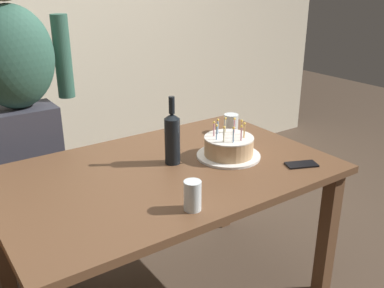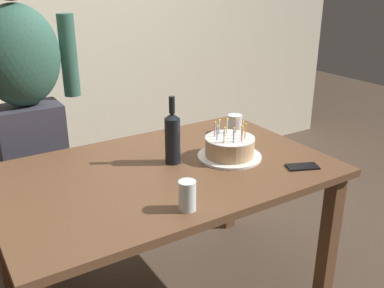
{
  "view_description": "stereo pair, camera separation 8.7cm",
  "coord_description": "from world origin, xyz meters",
  "px_view_note": "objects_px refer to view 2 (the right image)",
  "views": [
    {
      "loc": [
        -0.92,
        -1.54,
        1.56
      ],
      "look_at": [
        0.13,
        -0.02,
        0.84
      ],
      "focal_mm": 40.5,
      "sensor_mm": 36.0,
      "label": 1
    },
    {
      "loc": [
        -0.85,
        -1.59,
        1.56
      ],
      "look_at": [
        0.13,
        -0.02,
        0.84
      ],
      "focal_mm": 40.5,
      "sensor_mm": 36.0,
      "label": 2
    }
  ],
  "objects_px": {
    "wine_bottle": "(172,137)",
    "water_glass_near": "(235,124)",
    "person_man_bearded": "(28,114)",
    "birthday_cake": "(230,148)",
    "cell_phone": "(302,167)",
    "water_glass_far": "(187,196)"
  },
  "relations": [
    {
      "from": "birthday_cake",
      "to": "person_man_bearded",
      "type": "height_order",
      "value": "person_man_bearded"
    },
    {
      "from": "water_glass_near",
      "to": "wine_bottle",
      "type": "relative_size",
      "value": 0.32
    },
    {
      "from": "wine_bottle",
      "to": "water_glass_near",
      "type": "bearing_deg",
      "value": 19.33
    },
    {
      "from": "person_man_bearded",
      "to": "water_glass_near",
      "type": "bearing_deg",
      "value": 151.88
    },
    {
      "from": "birthday_cake",
      "to": "water_glass_near",
      "type": "relative_size",
      "value": 2.97
    },
    {
      "from": "water_glass_far",
      "to": "wine_bottle",
      "type": "height_order",
      "value": "wine_bottle"
    },
    {
      "from": "wine_bottle",
      "to": "cell_phone",
      "type": "relative_size",
      "value": 2.23
    },
    {
      "from": "water_glass_near",
      "to": "person_man_bearded",
      "type": "xyz_separation_m",
      "value": [
        -0.98,
        0.53,
        0.08
      ]
    },
    {
      "from": "water_glass_near",
      "to": "water_glass_far",
      "type": "distance_m",
      "value": 0.88
    },
    {
      "from": "cell_phone",
      "to": "person_man_bearded",
      "type": "distance_m",
      "value": 1.44
    },
    {
      "from": "birthday_cake",
      "to": "cell_phone",
      "type": "distance_m",
      "value": 0.35
    },
    {
      "from": "wine_bottle",
      "to": "person_man_bearded",
      "type": "xyz_separation_m",
      "value": [
        -0.49,
        0.7,
        0.01
      ]
    },
    {
      "from": "water_glass_near",
      "to": "cell_phone",
      "type": "height_order",
      "value": "water_glass_near"
    },
    {
      "from": "water_glass_far",
      "to": "cell_phone",
      "type": "xyz_separation_m",
      "value": [
        0.65,
        0.04,
        -0.05
      ]
    },
    {
      "from": "water_glass_far",
      "to": "person_man_bearded",
      "type": "relative_size",
      "value": 0.07
    },
    {
      "from": "wine_bottle",
      "to": "birthday_cake",
      "type": "bearing_deg",
      "value": -19.46
    },
    {
      "from": "birthday_cake",
      "to": "person_man_bearded",
      "type": "relative_size",
      "value": 0.19
    },
    {
      "from": "water_glass_far",
      "to": "water_glass_near",
      "type": "bearing_deg",
      "value": 41.16
    },
    {
      "from": "water_glass_near",
      "to": "wine_bottle",
      "type": "xyz_separation_m",
      "value": [
        -0.5,
        -0.17,
        0.08
      ]
    },
    {
      "from": "birthday_cake",
      "to": "cell_phone",
      "type": "relative_size",
      "value": 2.15
    },
    {
      "from": "wine_bottle",
      "to": "cell_phone",
      "type": "xyz_separation_m",
      "value": [
        0.48,
        -0.36,
        -0.12
      ]
    },
    {
      "from": "birthday_cake",
      "to": "wine_bottle",
      "type": "xyz_separation_m",
      "value": [
        -0.26,
        0.09,
        0.08
      ]
    }
  ]
}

